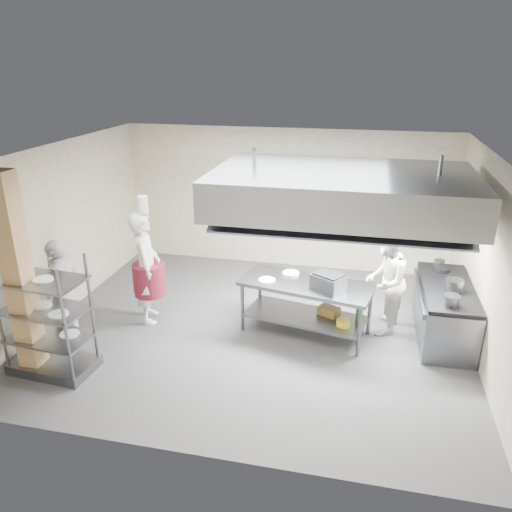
% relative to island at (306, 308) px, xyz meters
% --- Properties ---
extents(floor, '(7.00, 7.00, 0.00)m').
position_rel_island_xyz_m(floor, '(-0.84, -0.09, -0.46)').
color(floor, '#38383B').
rests_on(floor, ground).
extents(ceiling, '(7.00, 7.00, 0.00)m').
position_rel_island_xyz_m(ceiling, '(-0.84, -0.09, 2.54)').
color(ceiling, silver).
rests_on(ceiling, wall_back).
extents(wall_back, '(7.00, 0.00, 7.00)m').
position_rel_island_xyz_m(wall_back, '(-0.84, 2.91, 1.04)').
color(wall_back, gray).
rests_on(wall_back, ground).
extents(wall_left, '(0.00, 6.00, 6.00)m').
position_rel_island_xyz_m(wall_left, '(-4.34, -0.09, 1.04)').
color(wall_left, gray).
rests_on(wall_left, ground).
extents(wall_right, '(0.00, 6.00, 6.00)m').
position_rel_island_xyz_m(wall_right, '(2.66, -0.09, 1.04)').
color(wall_right, gray).
rests_on(wall_right, ground).
extents(column, '(0.30, 0.30, 3.00)m').
position_rel_island_xyz_m(column, '(-3.74, -1.99, 1.04)').
color(column, tan).
rests_on(column, floor).
extents(exhaust_hood, '(4.00, 2.50, 0.60)m').
position_rel_island_xyz_m(exhaust_hood, '(0.46, 0.31, 1.94)').
color(exhaust_hood, gray).
rests_on(exhaust_hood, ceiling).
extents(hood_strip_a, '(1.60, 0.12, 0.04)m').
position_rel_island_xyz_m(hood_strip_a, '(-0.44, 0.31, 1.62)').
color(hood_strip_a, white).
rests_on(hood_strip_a, exhaust_hood).
extents(hood_strip_b, '(1.60, 0.12, 0.04)m').
position_rel_island_xyz_m(hood_strip_b, '(1.36, 0.31, 1.62)').
color(hood_strip_b, white).
rests_on(hood_strip_b, exhaust_hood).
extents(wall_shelf, '(1.50, 0.28, 0.04)m').
position_rel_island_xyz_m(wall_shelf, '(0.96, 2.75, 1.04)').
color(wall_shelf, gray).
rests_on(wall_shelf, wall_back).
extents(island, '(2.27, 1.30, 0.91)m').
position_rel_island_xyz_m(island, '(0.00, 0.00, 0.00)').
color(island, slate).
rests_on(island, floor).
extents(island_worktop, '(2.27, 1.30, 0.06)m').
position_rel_island_xyz_m(island_worktop, '(0.00, 0.00, 0.42)').
color(island_worktop, gray).
rests_on(island_worktop, island).
extents(island_undershelf, '(2.09, 1.18, 0.04)m').
position_rel_island_xyz_m(island_undershelf, '(0.00, 0.00, -0.16)').
color(island_undershelf, slate).
rests_on(island_undershelf, island).
extents(pass_rack, '(1.25, 0.79, 1.79)m').
position_rel_island_xyz_m(pass_rack, '(-3.49, -1.89, 0.44)').
color(pass_rack, slate).
rests_on(pass_rack, floor).
extents(cooking_range, '(0.80, 2.00, 0.84)m').
position_rel_island_xyz_m(cooking_range, '(2.24, 0.41, -0.04)').
color(cooking_range, slate).
rests_on(cooking_range, floor).
extents(range_top, '(0.78, 1.96, 0.06)m').
position_rel_island_xyz_m(range_top, '(2.24, 0.41, 0.41)').
color(range_top, black).
rests_on(range_top, cooking_range).
extents(chef_head, '(0.70, 0.84, 1.97)m').
position_rel_island_xyz_m(chef_head, '(-2.74, -0.14, 0.53)').
color(chef_head, silver).
rests_on(chef_head, floor).
extents(chef_line, '(0.84, 1.00, 1.82)m').
position_rel_island_xyz_m(chef_line, '(1.25, 0.35, 0.46)').
color(chef_line, silver).
rests_on(chef_line, floor).
extents(chef_plating, '(0.58, 1.11, 1.81)m').
position_rel_island_xyz_m(chef_plating, '(-3.63, -1.25, 0.45)').
color(chef_plating, silver).
rests_on(chef_plating, floor).
extents(griddle, '(0.60, 0.56, 0.23)m').
position_rel_island_xyz_m(griddle, '(0.36, -0.14, 0.57)').
color(griddle, slate).
rests_on(griddle, island_worktop).
extents(wicker_basket, '(0.39, 0.35, 0.14)m').
position_rel_island_xyz_m(wicker_basket, '(0.38, 0.10, -0.06)').
color(wicker_basket, olive).
rests_on(wicker_basket, island_undershelf).
extents(stockpot, '(0.28, 0.28, 0.19)m').
position_rel_island_xyz_m(stockpot, '(2.30, 0.24, 0.54)').
color(stockpot, gray).
rests_on(stockpot, range_top).
extents(plate_stack, '(0.28, 0.28, 0.05)m').
position_rel_island_xyz_m(plate_stack, '(-3.49, -1.89, 0.12)').
color(plate_stack, white).
rests_on(plate_stack, pass_rack).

